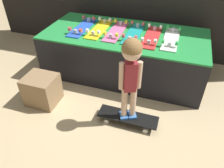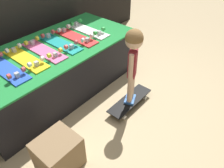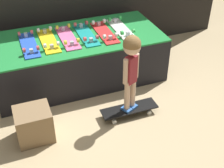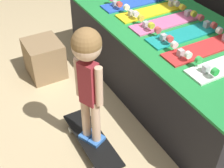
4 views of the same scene
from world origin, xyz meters
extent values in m
plane|color=tan|center=(0.00, 0.00, 0.00)|extent=(16.00, 16.00, 0.00)
cube|color=black|center=(0.00, 0.67, 0.29)|extent=(2.12, 0.99, 0.58)
cube|color=#23893D|center=(0.00, 0.67, 0.59)|extent=(2.12, 0.99, 0.02)
cube|color=blue|center=(-0.59, 0.64, 0.61)|extent=(0.18, 0.66, 0.01)
cube|color=#B7B7BC|center=(-0.59, 0.86, 0.64)|extent=(0.04, 0.04, 0.05)
cylinder|color=#D84C4C|center=(-0.51, 0.86, 0.67)|extent=(0.03, 0.05, 0.05)
cylinder|color=#D84C4C|center=(-0.67, 0.86, 0.67)|extent=(0.03, 0.05, 0.05)
cube|color=#B7B7BC|center=(-0.59, 0.42, 0.64)|extent=(0.04, 0.04, 0.05)
cylinder|color=#D84C4C|center=(-0.51, 0.42, 0.67)|extent=(0.03, 0.05, 0.05)
cylinder|color=#D84C4C|center=(-0.67, 0.42, 0.67)|extent=(0.03, 0.05, 0.05)
cube|color=yellow|center=(-0.35, 0.66, 0.61)|extent=(0.18, 0.66, 0.01)
cube|color=#B7B7BC|center=(-0.35, 0.88, 0.64)|extent=(0.04, 0.04, 0.05)
cylinder|color=white|center=(-0.28, 0.88, 0.67)|extent=(0.03, 0.05, 0.05)
cylinder|color=white|center=(-0.43, 0.88, 0.67)|extent=(0.03, 0.05, 0.05)
cube|color=#B7B7BC|center=(-0.35, 0.45, 0.64)|extent=(0.04, 0.04, 0.05)
cylinder|color=white|center=(-0.28, 0.45, 0.67)|extent=(0.03, 0.05, 0.05)
cylinder|color=white|center=(-0.43, 0.45, 0.67)|extent=(0.03, 0.05, 0.05)
cube|color=pink|center=(-0.12, 0.66, 0.61)|extent=(0.18, 0.66, 0.01)
cube|color=#B7B7BC|center=(-0.12, 0.88, 0.64)|extent=(0.04, 0.04, 0.05)
cylinder|color=yellow|center=(-0.04, 0.88, 0.67)|extent=(0.03, 0.05, 0.05)
cylinder|color=yellow|center=(-0.19, 0.88, 0.67)|extent=(0.03, 0.05, 0.05)
cube|color=#B7B7BC|center=(-0.12, 0.44, 0.64)|extent=(0.04, 0.04, 0.05)
cylinder|color=yellow|center=(-0.04, 0.44, 0.67)|extent=(0.03, 0.05, 0.05)
cylinder|color=yellow|center=(-0.19, 0.44, 0.67)|extent=(0.03, 0.05, 0.05)
cube|color=teal|center=(0.12, 0.66, 0.61)|extent=(0.18, 0.66, 0.01)
cube|color=#B7B7BC|center=(0.12, 0.88, 0.64)|extent=(0.04, 0.04, 0.05)
cylinder|color=#D84C4C|center=(0.19, 0.88, 0.67)|extent=(0.03, 0.05, 0.05)
cylinder|color=#D84C4C|center=(0.04, 0.88, 0.67)|extent=(0.03, 0.05, 0.05)
cube|color=#B7B7BC|center=(0.12, 0.44, 0.64)|extent=(0.04, 0.04, 0.05)
cylinder|color=#D84C4C|center=(0.19, 0.44, 0.67)|extent=(0.03, 0.05, 0.05)
cylinder|color=#D84C4C|center=(0.04, 0.44, 0.67)|extent=(0.03, 0.05, 0.05)
cube|color=red|center=(0.35, 0.64, 0.61)|extent=(0.18, 0.66, 0.01)
cube|color=#B7B7BC|center=(0.35, 0.85, 0.64)|extent=(0.04, 0.04, 0.05)
cylinder|color=white|center=(0.43, 0.85, 0.67)|extent=(0.03, 0.05, 0.05)
cylinder|color=white|center=(0.28, 0.85, 0.67)|extent=(0.03, 0.05, 0.05)
cube|color=#B7B7BC|center=(0.35, 0.42, 0.64)|extent=(0.04, 0.04, 0.05)
cylinder|color=white|center=(0.43, 0.42, 0.67)|extent=(0.03, 0.05, 0.05)
cylinder|color=white|center=(0.28, 0.42, 0.67)|extent=(0.03, 0.05, 0.05)
cube|color=white|center=(0.59, 0.66, 0.61)|extent=(0.18, 0.66, 0.01)
cube|color=#B7B7BC|center=(0.59, 0.87, 0.64)|extent=(0.04, 0.04, 0.05)
cylinder|color=green|center=(0.67, 0.87, 0.67)|extent=(0.03, 0.05, 0.05)
cylinder|color=green|center=(0.51, 0.87, 0.67)|extent=(0.03, 0.05, 0.05)
cube|color=#B7B7BC|center=(0.59, 0.44, 0.64)|extent=(0.04, 0.04, 0.05)
cylinder|color=green|center=(0.67, 0.44, 0.67)|extent=(0.03, 0.05, 0.05)
cylinder|color=green|center=(0.51, 0.44, 0.67)|extent=(0.03, 0.05, 0.05)
cube|color=black|center=(0.32, -0.28, 0.08)|extent=(0.65, 0.19, 0.01)
cube|color=#B7B7BC|center=(0.53, -0.28, 0.05)|extent=(0.04, 0.04, 0.05)
cylinder|color=white|center=(0.53, -0.20, 0.03)|extent=(0.05, 0.03, 0.05)
cylinder|color=white|center=(0.53, -0.37, 0.03)|extent=(0.05, 0.03, 0.05)
cube|color=#B7B7BC|center=(0.10, -0.28, 0.05)|extent=(0.04, 0.04, 0.05)
cylinder|color=white|center=(0.10, -0.20, 0.03)|extent=(0.05, 0.03, 0.05)
cylinder|color=white|center=(0.10, -0.37, 0.03)|extent=(0.05, 0.03, 0.05)
cube|color=#3870C6|center=(0.36, -0.27, 0.10)|extent=(0.12, 0.14, 0.03)
cylinder|color=#DBB293|center=(0.36, -0.27, 0.30)|extent=(0.06, 0.06, 0.36)
cube|color=#3870C6|center=(0.28, -0.30, 0.10)|extent=(0.12, 0.14, 0.03)
cylinder|color=#DBB293|center=(0.28, -0.30, 0.30)|extent=(0.06, 0.06, 0.36)
cube|color=maroon|center=(0.32, -0.28, 0.61)|extent=(0.14, 0.12, 0.31)
cylinder|color=#DBB293|center=(0.39, -0.25, 0.62)|extent=(0.05, 0.05, 0.29)
cylinder|color=#DBB293|center=(0.24, -0.32, 0.62)|extent=(0.05, 0.05, 0.29)
sphere|color=#DBB293|center=(0.32, -0.28, 0.88)|extent=(0.18, 0.18, 0.18)
sphere|color=olive|center=(0.32, -0.28, 0.91)|extent=(0.18, 0.18, 0.18)
cube|color=#8E704C|center=(-0.74, -0.27, 0.18)|extent=(0.36, 0.32, 0.35)
camera|label=1|loc=(0.68, -1.92, 1.78)|focal=35.00mm
camera|label=2|loc=(-1.29, -1.36, 1.88)|focal=35.00mm
camera|label=3|loc=(-0.83, -2.76, 2.35)|focal=50.00mm
camera|label=4|loc=(1.75, -0.91, 1.83)|focal=50.00mm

